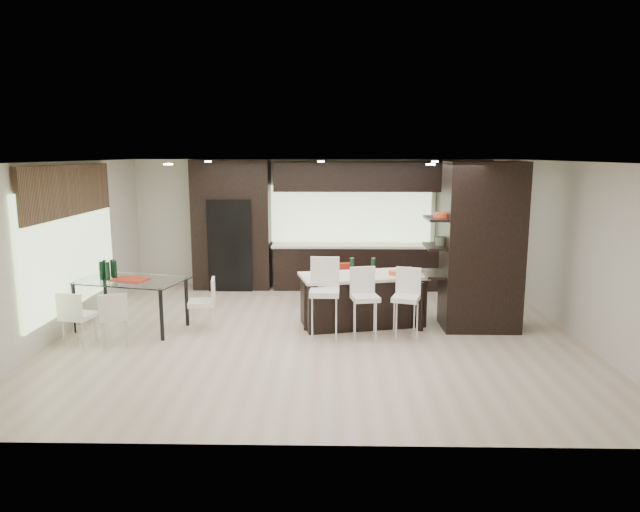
{
  "coord_description": "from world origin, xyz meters",
  "views": [
    {
      "loc": [
        0.19,
        -8.67,
        2.82
      ],
      "look_at": [
        0.0,
        0.6,
        1.15
      ],
      "focal_mm": 32.0,
      "sensor_mm": 36.0,
      "label": 1
    }
  ],
  "objects_px": {
    "floor_vase": "(461,293)",
    "chair_far": "(79,320)",
    "kitchen_island": "(362,300)",
    "stool_mid": "(365,310)",
    "chair_end": "(202,306)",
    "dining_table": "(132,304)",
    "bench": "(335,293)",
    "stool_right": "(406,311)",
    "chair_near": "(114,320)",
    "stool_left": "(324,307)"
  },
  "relations": [
    {
      "from": "dining_table",
      "to": "chair_near",
      "type": "xyz_separation_m",
      "value": [
        0.0,
        -0.76,
        -0.03
      ]
    },
    {
      "from": "chair_near",
      "to": "stool_left",
      "type": "bearing_deg",
      "value": -13.75
    },
    {
      "from": "bench",
      "to": "chair_near",
      "type": "height_order",
      "value": "chair_near"
    },
    {
      "from": "stool_mid",
      "to": "stool_right",
      "type": "bearing_deg",
      "value": -11.44
    },
    {
      "from": "bench",
      "to": "chair_end",
      "type": "bearing_deg",
      "value": -153.59
    },
    {
      "from": "floor_vase",
      "to": "chair_far",
      "type": "distance_m",
      "value": 5.96
    },
    {
      "from": "bench",
      "to": "chair_end",
      "type": "xyz_separation_m",
      "value": [
        -2.17,
        -1.58,
        0.16
      ]
    },
    {
      "from": "chair_end",
      "to": "floor_vase",
      "type": "bearing_deg",
      "value": -97.06
    },
    {
      "from": "stool_left",
      "to": "kitchen_island",
      "type": "bearing_deg",
      "value": 52.17
    },
    {
      "from": "stool_mid",
      "to": "chair_end",
      "type": "xyz_separation_m",
      "value": [
        -2.62,
        0.4,
        -0.06
      ]
    },
    {
      "from": "stool_mid",
      "to": "chair_near",
      "type": "height_order",
      "value": "stool_mid"
    },
    {
      "from": "stool_mid",
      "to": "bench",
      "type": "distance_m",
      "value": 2.04
    },
    {
      "from": "stool_left",
      "to": "bench",
      "type": "bearing_deg",
      "value": 86.5
    },
    {
      "from": "floor_vase",
      "to": "chair_end",
      "type": "bearing_deg",
      "value": -177.8
    },
    {
      "from": "kitchen_island",
      "to": "stool_mid",
      "type": "relative_size",
      "value": 2.29
    },
    {
      "from": "dining_table",
      "to": "chair_near",
      "type": "bearing_deg",
      "value": -76.26
    },
    {
      "from": "stool_right",
      "to": "chair_near",
      "type": "relative_size",
      "value": 1.17
    },
    {
      "from": "stool_right",
      "to": "dining_table",
      "type": "relative_size",
      "value": 0.52
    },
    {
      "from": "floor_vase",
      "to": "stool_mid",
      "type": "bearing_deg",
      "value": -160.48
    },
    {
      "from": "floor_vase",
      "to": "dining_table",
      "type": "bearing_deg",
      "value": -178.27
    },
    {
      "from": "stool_right",
      "to": "chair_far",
      "type": "xyz_separation_m",
      "value": [
        -4.91,
        -0.36,
        -0.06
      ]
    },
    {
      "from": "chair_near",
      "to": "dining_table",
      "type": "bearing_deg",
      "value": 70.17
    },
    {
      "from": "chair_far",
      "to": "kitchen_island",
      "type": "bearing_deg",
      "value": 26.54
    },
    {
      "from": "kitchen_island",
      "to": "chair_far",
      "type": "xyz_separation_m",
      "value": [
        -4.29,
        -1.09,
        -0.04
      ]
    },
    {
      "from": "stool_left",
      "to": "stool_right",
      "type": "relative_size",
      "value": 1.15
    },
    {
      "from": "stool_left",
      "to": "stool_mid",
      "type": "height_order",
      "value": "stool_left"
    },
    {
      "from": "stool_mid",
      "to": "bench",
      "type": "bearing_deg",
      "value": 91.15
    },
    {
      "from": "chair_far",
      "to": "dining_table",
      "type": "bearing_deg",
      "value": 67.36
    },
    {
      "from": "chair_near",
      "to": "chair_far",
      "type": "bearing_deg",
      "value": 160.26
    },
    {
      "from": "bench",
      "to": "dining_table",
      "type": "relative_size",
      "value": 0.7
    },
    {
      "from": "stool_mid",
      "to": "stool_right",
      "type": "distance_m",
      "value": 0.62
    },
    {
      "from": "floor_vase",
      "to": "stool_left",
      "type": "bearing_deg",
      "value": -165.05
    },
    {
      "from": "stool_right",
      "to": "chair_near",
      "type": "xyz_separation_m",
      "value": [
        -4.38,
        -0.36,
        -0.06
      ]
    },
    {
      "from": "bench",
      "to": "chair_end",
      "type": "distance_m",
      "value": 2.69
    },
    {
      "from": "dining_table",
      "to": "chair_end",
      "type": "distance_m",
      "value": 1.14
    },
    {
      "from": "stool_right",
      "to": "bench",
      "type": "bearing_deg",
      "value": 136.45
    },
    {
      "from": "kitchen_island",
      "to": "stool_mid",
      "type": "bearing_deg",
      "value": -103.1
    },
    {
      "from": "stool_mid",
      "to": "dining_table",
      "type": "xyz_separation_m",
      "value": [
        -3.76,
        0.4,
        -0.03
      ]
    },
    {
      "from": "stool_left",
      "to": "floor_vase",
      "type": "relative_size",
      "value": 0.85
    },
    {
      "from": "floor_vase",
      "to": "chair_end",
      "type": "height_order",
      "value": "floor_vase"
    },
    {
      "from": "kitchen_island",
      "to": "stool_mid",
      "type": "height_order",
      "value": "stool_mid"
    },
    {
      "from": "stool_mid",
      "to": "floor_vase",
      "type": "height_order",
      "value": "floor_vase"
    },
    {
      "from": "stool_mid",
      "to": "stool_right",
      "type": "relative_size",
      "value": 1.01
    },
    {
      "from": "chair_near",
      "to": "chair_far",
      "type": "relative_size",
      "value": 1.0
    },
    {
      "from": "dining_table",
      "to": "stool_left",
      "type": "bearing_deg",
      "value": 5.93
    },
    {
      "from": "dining_table",
      "to": "floor_vase",
      "type": "bearing_deg",
      "value": 15.48
    },
    {
      "from": "bench",
      "to": "kitchen_island",
      "type": "bearing_deg",
      "value": -79.87
    },
    {
      "from": "stool_right",
      "to": "floor_vase",
      "type": "bearing_deg",
      "value": 48.2
    },
    {
      "from": "kitchen_island",
      "to": "chair_near",
      "type": "bearing_deg",
      "value": -176.87
    },
    {
      "from": "dining_table",
      "to": "chair_near",
      "type": "height_order",
      "value": "dining_table"
    }
  ]
}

